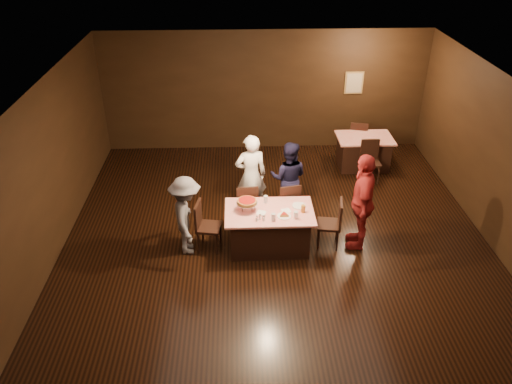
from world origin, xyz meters
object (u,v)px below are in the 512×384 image
chair_far_right (287,203)px  chair_end_right (329,223)px  chair_far_left (246,204)px  diner_navy_hoodie (289,178)px  back_table (363,152)px  chair_back_near (371,162)px  glass_front_right (296,215)px  glass_back (266,199)px  diner_white_jacket (251,176)px  main_table (269,229)px  glass_amber (303,209)px  glass_front_left (273,217)px  plate_empty (299,206)px  diner_red_shirt (362,201)px  chair_back_far (358,138)px  diner_grey_knit (186,216)px  pizza_stand (247,202)px  chair_end_left (209,226)px

chair_far_right → chair_end_right: 1.03m
chair_far_left → diner_navy_hoodie: bearing=-158.0°
back_table → chair_back_near: size_ratio=1.37×
chair_back_near → back_table: bearing=89.5°
chair_far_left → chair_end_right: 1.68m
glass_front_right → glass_back: same height
diner_white_jacket → glass_front_right: bearing=107.6°
chair_far_right → diner_navy_hoodie: 0.56m
chair_far_left → chair_far_right: 0.80m
main_table → chair_far_left: chair_far_left is taller
glass_amber → glass_back: same height
glass_front_left → glass_front_right: 0.40m
plate_empty → chair_back_near: bearing=50.1°
back_table → chair_far_left: bearing=-140.2°
glass_front_right → diner_red_shirt: bearing=11.6°
chair_back_far → plate_empty: size_ratio=3.80×
diner_grey_knit → pizza_stand: diner_grey_knit is taller
chair_end_left → diner_white_jacket: bearing=-24.6°
diner_white_jacket → pizza_stand: size_ratio=4.59×
chair_far_right → back_table: bearing=-141.9°
diner_red_shirt → glass_front_left: (-1.62, -0.30, -0.10)m
pizza_stand → glass_front_left: bearing=-37.9°
chair_end_left → glass_back: chair_end_left is taller
chair_end_left → diner_red_shirt: diner_red_shirt is taller
chair_far_right → glass_back: bearing=33.9°
diner_red_shirt → chair_far_right: bearing=-108.6°
chair_end_left → diner_navy_hoodie: (1.56, 1.21, 0.30)m
diner_navy_hoodie → glass_front_left: (-0.41, -1.51, 0.06)m
main_table → diner_navy_hoodie: diner_navy_hoodie is taller
back_table → chair_end_right: bearing=-113.4°
main_table → chair_back_far: bearing=56.6°
chair_back_far → plate_empty: (-1.91, -3.58, 0.30)m
glass_front_right → chair_end_right: bearing=21.0°
chair_end_left → glass_back: (1.05, 0.30, 0.37)m
chair_far_left → pizza_stand: (0.00, -0.70, 0.48)m
chair_far_right → chair_back_near: 2.65m
chair_far_left → glass_front_left: size_ratio=6.79×
diner_red_shirt → glass_back: 1.74m
chair_far_right → glass_back: 0.73m
chair_far_right → diner_white_jacket: bearing=-41.6°
glass_front_left → glass_amber: size_ratio=1.00×
chair_end_left → chair_end_right: bearing=-79.9°
chair_back_far → chair_end_right: bearing=84.7°
glass_amber → glass_back: (-0.65, 0.35, 0.00)m
chair_end_right → glass_amber: size_ratio=6.79×
chair_end_right → chair_far_left: bearing=-107.4°
diner_white_jacket → chair_back_near: bearing=-165.6°
main_table → pizza_stand: bearing=172.9°
chair_back_near → glass_front_right: 3.37m
chair_back_far → glass_back: size_ratio=6.79×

